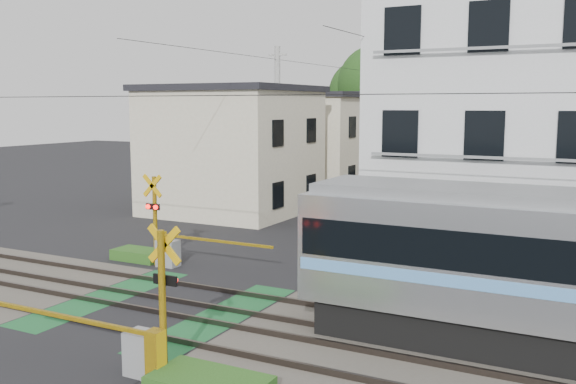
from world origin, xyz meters
The scene contains 11 objects.
ground centered at (0.00, 0.00, 0.00)m, with size 120.00×120.00×0.00m, color black.
track_bed centered at (0.00, 0.00, 0.04)m, with size 120.00×120.00×0.14m.
crossing_signal_near centered at (2.59, -3.65, 0.71)m, with size 4.74×0.65×3.09m.
crossing_signal_far centered at (-2.59, 3.65, 0.71)m, with size 4.74×0.65×3.09m.
apartment_block centered at (8.50, 9.49, 4.66)m, with size 10.20×8.36×9.30m.
houses_row centered at (0.25, 25.92, 3.24)m, with size 22.07×31.35×6.80m.
tree_hill centered at (0.63, 48.50, 5.92)m, with size 40.00×13.27×11.92m.
catenary centered at (6.00, 0.03, 3.70)m, with size 60.00×5.04×7.00m.
utility_poles centered at (-1.05, 23.01, 4.08)m, with size 7.90×42.00×8.00m.
pedestrian centered at (0.35, 30.79, 0.88)m, with size 0.65×0.42×1.77m, color #2D3039.
weed_patches centered at (1.76, -0.09, 0.18)m, with size 10.25×8.80×0.40m.
Camera 1 is at (10.64, -13.10, 5.36)m, focal length 40.00 mm.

